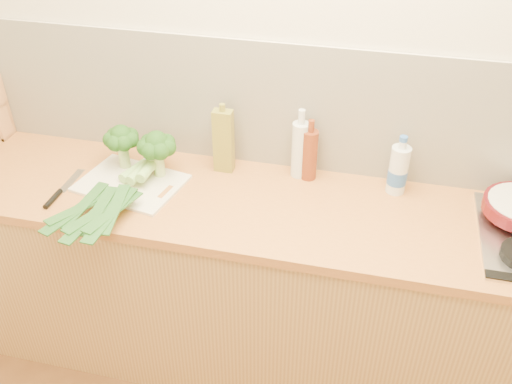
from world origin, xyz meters
TOP-DOWN VIEW (x-y plane):
  - room_shell at (0.00, 1.49)m, footprint 3.50×3.50m
  - counter at (0.00, 1.20)m, footprint 3.20×0.62m
  - chopping_board at (-0.63, 1.20)m, footprint 0.45×0.37m
  - broccoli_left at (-0.70, 1.30)m, footprint 0.15×0.15m
  - broccoli_right at (-0.53, 1.28)m, footprint 0.16×0.16m
  - leek_front at (-0.66, 1.17)m, footprint 0.26×0.63m
  - leek_mid at (-0.61, 1.14)m, footprint 0.17×0.66m
  - leek_back at (-0.56, 1.14)m, footprint 0.11×0.65m
  - chefs_knife at (-0.88, 1.06)m, footprint 0.04×0.29m
  - oil_tin at (-0.29, 1.39)m, footprint 0.08×0.05m
  - glass_bottle at (0.03, 1.43)m, footprint 0.07×0.07m
  - amber_bottle at (0.07, 1.42)m, footprint 0.06×0.06m
  - water_bottle at (0.42, 1.40)m, footprint 0.08×0.08m

SIDE VIEW (x-z plane):
  - counter at x=0.00m, z-range 0.00..0.90m
  - chopping_board at x=-0.63m, z-range 0.90..0.91m
  - chefs_knife at x=-0.88m, z-range 0.90..0.92m
  - leek_front at x=-0.66m, z-range 0.91..0.96m
  - leek_mid at x=-0.61m, z-range 0.93..0.97m
  - leek_back at x=-0.56m, z-range 0.95..0.99m
  - water_bottle at x=0.42m, z-range 0.88..1.11m
  - amber_bottle at x=0.07m, z-range 0.88..1.15m
  - glass_bottle at x=0.03m, z-range 0.88..1.18m
  - oil_tin at x=-0.29m, z-range 0.89..1.19m
  - broccoli_left at x=-0.70m, z-range 0.95..1.14m
  - broccoli_right at x=-0.53m, z-range 0.95..1.15m
  - room_shell at x=0.00m, z-range -0.58..2.92m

